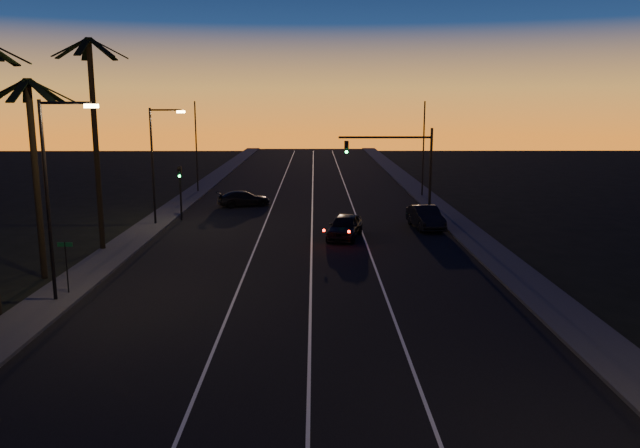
{
  "coord_description": "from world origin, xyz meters",
  "views": [
    {
      "loc": [
        0.69,
        -7.03,
        8.87
      ],
      "look_at": [
        0.94,
        21.22,
        3.35
      ],
      "focal_mm": 35.0,
      "sensor_mm": 36.0,
      "label": 1
    }
  ],
  "objects_px": {
    "lead_car": "(345,226)",
    "cross_car": "(244,198)",
    "signal_mast": "(400,158)",
    "right_car": "(426,217)"
  },
  "relations": [
    {
      "from": "signal_mast",
      "to": "lead_car",
      "type": "height_order",
      "value": "signal_mast"
    },
    {
      "from": "signal_mast",
      "to": "right_car",
      "type": "relative_size",
      "value": 1.42
    },
    {
      "from": "lead_car",
      "to": "cross_car",
      "type": "bearing_deg",
      "value": 121.77
    },
    {
      "from": "signal_mast",
      "to": "lead_car",
      "type": "distance_m",
      "value": 8.89
    },
    {
      "from": "signal_mast",
      "to": "lead_car",
      "type": "relative_size",
      "value": 1.3
    },
    {
      "from": "signal_mast",
      "to": "cross_car",
      "type": "distance_m",
      "value": 14.79
    },
    {
      "from": "lead_car",
      "to": "right_car",
      "type": "relative_size",
      "value": 1.09
    },
    {
      "from": "lead_car",
      "to": "signal_mast",
      "type": "bearing_deg",
      "value": 56.05
    },
    {
      "from": "cross_car",
      "to": "right_car",
      "type": "bearing_deg",
      "value": -35.03
    },
    {
      "from": "lead_car",
      "to": "cross_car",
      "type": "distance_m",
      "value": 15.49
    }
  ]
}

